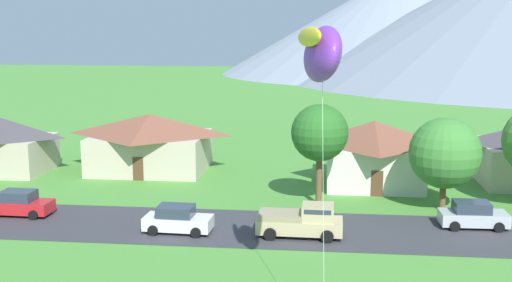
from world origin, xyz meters
TOP-DOWN VIEW (x-y plane):
  - road_strip at (0.00, 26.94)m, footprint 160.00×7.45m
  - mountain_central_ridge at (22.60, 170.23)m, footprint 97.40×97.40m
  - house_leftmost at (-12.36, 42.53)m, footprint 10.63×8.46m
  - house_left_center at (7.14, 39.56)m, footprint 8.11×8.44m
  - house_rightmost at (-25.22, 40.52)m, footprint 8.40×6.74m
  - tree_near_left at (11.42, 32.53)m, footprint 4.96×4.96m
  - tree_center at (2.76, 32.78)m, footprint 4.08×4.08m
  - parked_car_red_west_end at (-17.38, 27.94)m, footprint 4.24×2.16m
  - parked_car_white_mid_west at (-5.91, 25.59)m, footprint 4.28×2.24m
  - parked_car_silver_mid_east at (12.59, 28.52)m, footprint 4.25×2.18m
  - pickup_truck_sand_west_side at (1.82, 25.62)m, footprint 5.24×2.40m
  - kite_flyer_with_kite at (2.83, 13.98)m, footprint 2.48×4.37m

SIDE VIEW (x-z plane):
  - road_strip at x=0.00m, z-range 0.00..0.08m
  - parked_car_red_west_end at x=-17.38m, z-range 0.03..1.71m
  - parked_car_white_mid_west at x=-5.91m, z-range 0.03..1.71m
  - parked_car_silver_mid_east at x=12.59m, z-range 0.03..1.71m
  - pickup_truck_sand_west_side at x=1.82m, z-range 0.06..2.06m
  - house_rightmost at x=-25.22m, z-range 0.09..4.94m
  - house_leftmost at x=-12.36m, z-range 0.09..5.19m
  - house_left_center at x=7.14m, z-range 0.09..5.32m
  - tree_near_left at x=11.42m, z-range 0.79..7.35m
  - tree_center at x=2.76m, z-range 1.60..8.95m
  - kite_flyer_with_kite at x=2.83m, z-range 5.13..17.94m
  - mountain_central_ridge at x=22.60m, z-range 0.00..27.80m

